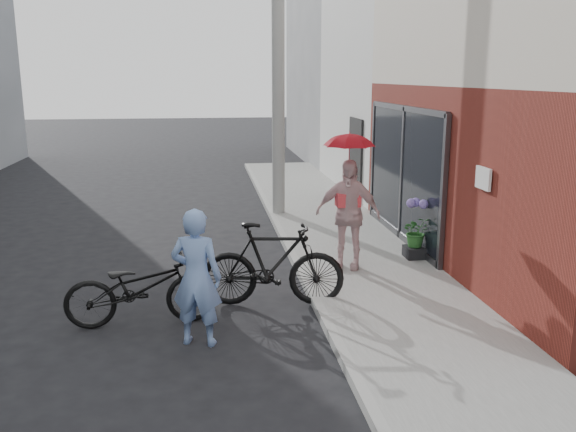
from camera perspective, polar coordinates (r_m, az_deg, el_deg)
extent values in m
plane|color=black|center=(8.11, -3.39, -9.99)|extent=(80.00, 80.00, 0.00)
cube|color=gray|center=(10.30, 7.45, -4.67)|extent=(2.20, 24.00, 0.12)
cube|color=#9E9E99|center=(10.06, 1.04, -4.98)|extent=(0.12, 24.00, 0.12)
cube|color=black|center=(11.70, 10.73, 3.90)|extent=(0.06, 3.80, 2.40)
cube|color=white|center=(8.61, 17.81, 3.38)|extent=(0.04, 0.40, 0.30)
cube|color=silver|center=(18.19, 17.82, 13.46)|extent=(8.00, 6.00, 7.00)
cube|color=gray|center=(24.70, 10.67, 13.58)|extent=(8.00, 8.00, 7.00)
cylinder|color=#9E9E99|center=(13.55, -0.93, 14.42)|extent=(0.28, 0.28, 7.00)
imported|color=#7595D0|center=(7.31, -8.56, -5.72)|extent=(0.70, 0.56, 1.68)
imported|color=black|center=(8.11, -13.60, -6.53)|extent=(1.97, 0.79, 1.01)
imported|color=black|center=(8.52, -1.43, -4.54)|extent=(2.05, 0.83, 1.20)
imported|color=beige|center=(9.79, 5.60, 0.18)|extent=(1.12, 0.81, 1.77)
imported|color=red|center=(9.59, 5.77, 7.34)|extent=(0.77, 0.77, 0.68)
cube|color=black|center=(10.68, 11.84, -3.32)|extent=(0.37, 0.37, 0.19)
imported|color=#286227|center=(10.58, 11.93, -1.42)|extent=(0.48, 0.42, 0.54)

